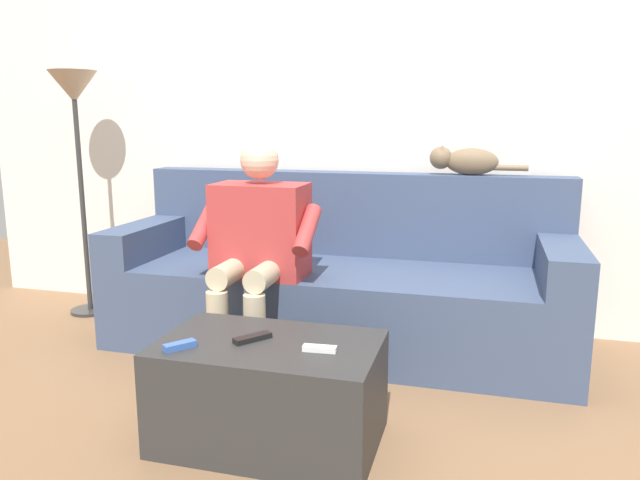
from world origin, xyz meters
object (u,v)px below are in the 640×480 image
coffee_table (270,392)px  remote_black (252,338)px  floor_lamp (75,112)px  person_solo_seated (257,239)px  remote_blue (180,346)px  cat_on_backrest (464,161)px  remote_white (320,349)px  couch (339,287)px

coffee_table → remote_black: 0.22m
coffee_table → floor_lamp: floor_lamp is taller
person_solo_seated → remote_black: bearing=109.7°
remote_black → remote_blue: (0.22, 0.15, 0.00)m
cat_on_backrest → remote_blue: cat_on_backrest is taller
remote_black → remote_white: (-0.27, 0.04, -0.00)m
remote_white → remote_blue: remote_blue is taller
remote_white → person_solo_seated: bearing=-59.3°
remote_black → floor_lamp: (1.57, -1.17, 0.84)m
coffee_table → floor_lamp: 2.26m
coffee_table → remote_blue: bearing=27.9°
person_solo_seated → remote_white: size_ratio=9.18×
couch → remote_white: bearing=100.4°
cat_on_backrest → remote_black: bearing=63.5°
remote_white → remote_blue: (0.49, 0.11, 0.00)m
person_solo_seated → cat_on_backrest: size_ratio=2.15×
cat_on_backrest → floor_lamp: size_ratio=0.35×
coffee_table → remote_black: remote_black is taller
person_solo_seated → remote_white: person_solo_seated is taller
remote_white → floor_lamp: 2.35m
couch → floor_lamp: (1.64, -0.09, 0.93)m
couch → floor_lamp: size_ratio=1.63×
cat_on_backrest → person_solo_seated: bearing=35.3°
coffee_table → remote_white: remote_white is taller
remote_white → coffee_table: bearing=-15.1°
coffee_table → person_solo_seated: person_solo_seated is taller
remote_black → coffee_table: bearing=130.5°
person_solo_seated → remote_blue: (-0.03, 0.85, -0.22)m
person_solo_seated → remote_black: person_solo_seated is taller
couch → coffee_table: size_ratio=2.97×
couch → remote_black: 1.09m
remote_black → remote_white: same height
cat_on_backrest → floor_lamp: floor_lamp is taller
coffee_table → remote_blue: 0.38m
couch → remote_black: (0.06, 1.08, 0.10)m
person_solo_seated → remote_blue: person_solo_seated is taller
couch → person_solo_seated: person_solo_seated is taller
floor_lamp → coffee_table: bearing=144.5°
coffee_table → remote_black: bearing=3.0°
remote_white → floor_lamp: (1.84, -1.21, 0.84)m
couch → remote_blue: 1.26m
cat_on_backrest → couch: bearing=24.2°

